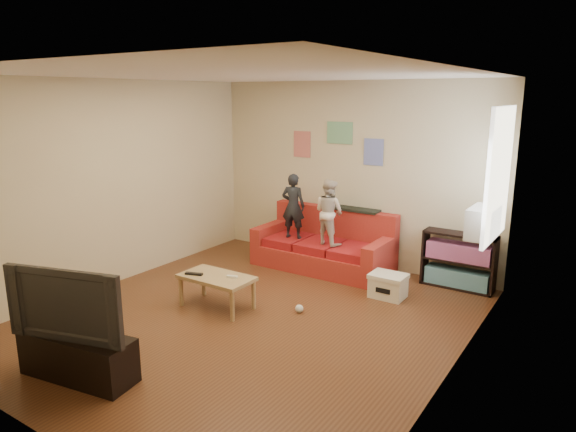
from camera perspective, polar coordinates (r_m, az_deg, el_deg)
The scene contains 17 objects.
room_shell at distance 5.58m, azimuth -4.53°, elevation 1.42°, with size 4.52×5.02×2.72m.
sofa at distance 7.61m, azimuth 4.13°, elevation -3.52°, with size 2.00×0.92×0.88m.
child_a at distance 7.54m, azimuth 0.58°, elevation 1.12°, with size 0.35×0.23×0.96m, color black.
child_b at distance 7.25m, azimuth 4.57°, elevation 0.45°, with size 0.45×0.35×0.93m, color beige.
coffee_table at distance 6.21m, azimuth -7.94°, elevation -7.09°, with size 0.89×0.49×0.40m.
remote at distance 6.27m, azimuth -10.42°, elevation -6.34°, with size 0.22×0.05×0.02m, color black.
game_controller at distance 6.10m, azimuth -6.23°, elevation -6.73°, with size 0.13×0.04×0.03m, color silver.
bookshelf at distance 7.14m, azimuth 18.40°, elevation -5.03°, with size 0.93×0.28×0.74m.
window at distance 6.12m, azimuth 22.37°, elevation 4.28°, with size 0.04×1.08×1.48m, color white.
ac_unit at distance 6.24m, azimuth 20.84°, elevation -0.68°, with size 0.28×0.55×0.35m, color #B7B2A3.
artwork_left at distance 8.02m, azimuth 1.57°, elevation 7.98°, with size 0.30×0.01×0.40m, color #D87266.
artwork_center at distance 7.68m, azimuth 5.76°, elevation 9.18°, with size 0.42×0.01×0.32m, color #72B27F.
artwork_right at distance 7.46m, azimuth 9.48°, elevation 7.02°, with size 0.30×0.01×0.38m, color #727FCC.
file_box at distance 6.64m, azimuth 11.05°, elevation -7.59°, with size 0.44×0.34×0.31m.
tv_stand at distance 5.14m, azimuth -22.28°, elevation -14.23°, with size 1.10×0.37×0.41m, color black.
television at distance 4.92m, azimuth -22.83°, elevation -8.69°, with size 1.14×0.15×0.66m, color black.
tissue at distance 6.12m, azimuth 1.26°, elevation -10.26°, with size 0.09×0.09×0.09m, color silver.
Camera 1 is at (3.36, -4.30, 2.49)m, focal length 32.00 mm.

